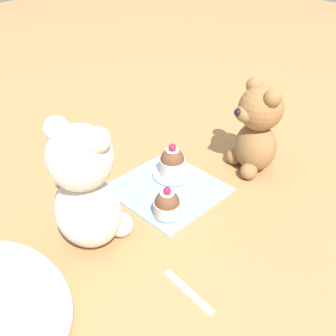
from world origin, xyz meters
TOP-DOWN VIEW (x-y plane):
  - ground_plane at (0.00, 0.00)m, footprint 4.00×4.00m
  - knitted_placemat at (0.00, 0.00)m, footprint 0.21×0.20m
  - tulle_cloth at (-0.02, 0.39)m, footprint 0.28×0.19m
  - teddy_bear_cream at (-0.01, 0.20)m, footprint 0.15×0.14m
  - teddy_bear_tan at (-0.08, -0.19)m, footprint 0.13×0.12m
  - cupcake_near_cream_bear at (-0.06, 0.06)m, footprint 0.05×0.05m
  - saucer_plate at (0.03, -0.04)m, footprint 0.09×0.09m
  - cupcake_near_tan_bear at (0.03, -0.04)m, footprint 0.06×0.06m
  - teaspoon at (-0.21, 0.17)m, footprint 0.11×0.02m

SIDE VIEW (x-z plane):
  - ground_plane at x=0.00m, z-range 0.00..0.00m
  - teaspoon at x=-0.21m, z-range 0.00..0.01m
  - knitted_placemat at x=0.00m, z-range 0.00..0.01m
  - saucer_plate at x=0.03m, z-range 0.01..0.01m
  - tulle_cloth at x=-0.02m, z-range 0.00..0.03m
  - cupcake_near_cream_bear at x=-0.06m, z-range 0.00..0.06m
  - cupcake_near_tan_bear at x=0.03m, z-range 0.00..0.08m
  - teddy_bear_tan at x=-0.08m, z-range 0.00..0.21m
  - teddy_bear_cream at x=-0.01m, z-range -0.01..0.24m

